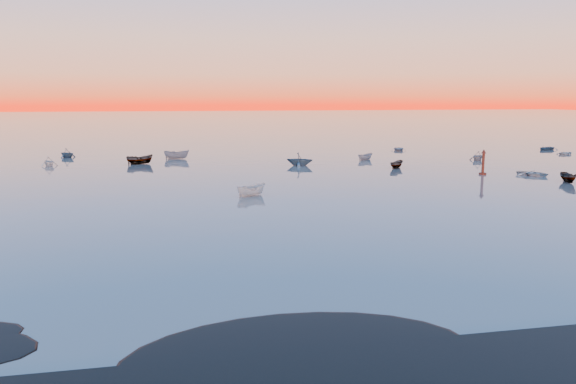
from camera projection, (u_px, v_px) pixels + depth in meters
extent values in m
plane|color=#6E645C|center=(233.00, 145.00, 124.64)|extent=(600.00, 600.00, 0.00)
imported|color=silver|center=(251.00, 196.00, 60.41)|extent=(3.05, 3.94, 1.26)
cylinder|color=#45170E|center=(483.00, 174.00, 76.86)|extent=(1.01, 1.01, 0.34)
cylinder|color=#45170E|center=(483.00, 164.00, 76.63)|extent=(0.36, 0.36, 2.91)
cone|color=#45170E|center=(484.00, 151.00, 76.34)|extent=(0.67, 0.67, 0.56)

